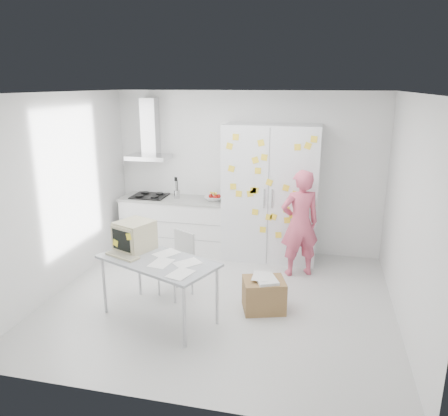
% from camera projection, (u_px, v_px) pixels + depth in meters
% --- Properties ---
extents(floor, '(4.50, 4.00, 0.02)m').
position_uv_depth(floor, '(219.00, 301.00, 5.86)').
color(floor, silver).
rests_on(floor, ground).
extents(walls, '(4.52, 4.01, 2.70)m').
position_uv_depth(walls, '(231.00, 190.00, 6.16)').
color(walls, white).
rests_on(walls, ground).
extents(ceiling, '(4.50, 4.00, 0.02)m').
position_uv_depth(ceiling, '(219.00, 93.00, 5.11)').
color(ceiling, white).
rests_on(ceiling, walls).
extents(counter_run, '(1.84, 0.63, 1.28)m').
position_uv_depth(counter_run, '(175.00, 223.00, 7.57)').
color(counter_run, white).
rests_on(counter_run, ground).
extents(range_hood, '(0.70, 0.48, 1.01)m').
position_uv_depth(range_hood, '(150.00, 135.00, 7.39)').
color(range_hood, silver).
rests_on(range_hood, walls).
extents(tall_cabinet, '(1.50, 0.68, 2.20)m').
position_uv_depth(tall_cabinet, '(271.00, 193.00, 7.02)').
color(tall_cabinet, silver).
rests_on(tall_cabinet, ground).
extents(person, '(0.70, 0.59, 1.62)m').
position_uv_depth(person, '(300.00, 223.00, 6.45)').
color(person, '#D2516B').
rests_on(person, ground).
extents(desk, '(1.61, 1.22, 1.15)m').
position_uv_depth(desk, '(143.00, 246.00, 5.39)').
color(desk, '#A0A4AB').
rests_on(desk, ground).
extents(chair, '(0.54, 0.54, 0.88)m').
position_uv_depth(chair, '(179.00, 260.00, 5.92)').
color(chair, '#B2B2B0').
rests_on(chair, ground).
extents(cardboard_box, '(0.62, 0.55, 0.45)m').
position_uv_depth(cardboard_box, '(264.00, 294.00, 5.56)').
color(cardboard_box, olive).
rests_on(cardboard_box, ground).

